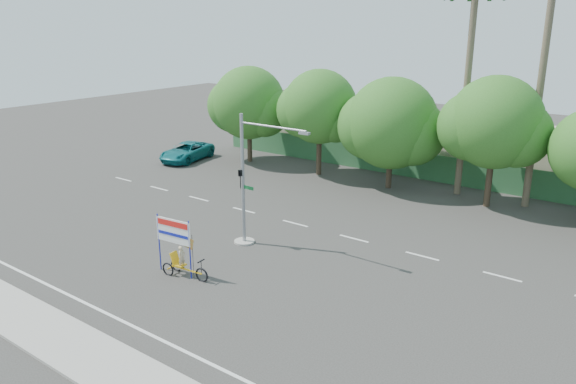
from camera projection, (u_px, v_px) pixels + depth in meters
The scene contains 14 objects.
ground at pixel (229, 281), 25.85m from camera, with size 120.00×120.00×0.00m, color #33302D.
sidewalk_near at pixel (87, 355), 20.08m from camera, with size 50.00×2.40×0.12m, color gray.
fence at pixel (422, 166), 42.04m from camera, with size 38.00×0.08×2.00m, color #336B3D.
building_left at pixel (340, 129), 50.90m from camera, with size 12.00×8.00×4.00m, color #BEB297.
building_right at pixel (552, 160), 40.69m from camera, with size 14.00×8.00×3.60m, color #BEB297.
tree_far_left at pixel (248, 105), 46.26m from camera, with size 7.14×6.00×7.96m.
tree_left at pixel (319, 109), 42.18m from camera, with size 6.66×5.60×8.07m.
tree_center at pixel (391, 126), 38.93m from camera, with size 7.62×6.40×7.85m.
tree_right at pixel (494, 126), 34.71m from camera, with size 6.90×5.80×8.36m.
palm_tall at pixel (547, 38), 33.15m from camera, with size 3.73×3.79×17.45m.
palm_short at pixel (469, 63), 36.19m from camera, with size 3.73×3.79×14.45m.
traffic_signal at pixel (247, 192), 29.30m from camera, with size 4.72×1.10×7.00m.
trike_billboard at pixel (179, 252), 26.12m from camera, with size 2.93×0.78×2.88m.
pickup_truck at pixel (187, 152), 47.74m from camera, with size 2.53×5.48×1.52m, color #106F74.
Camera 1 is at (16.22, -17.21, 11.56)m, focal length 35.00 mm.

